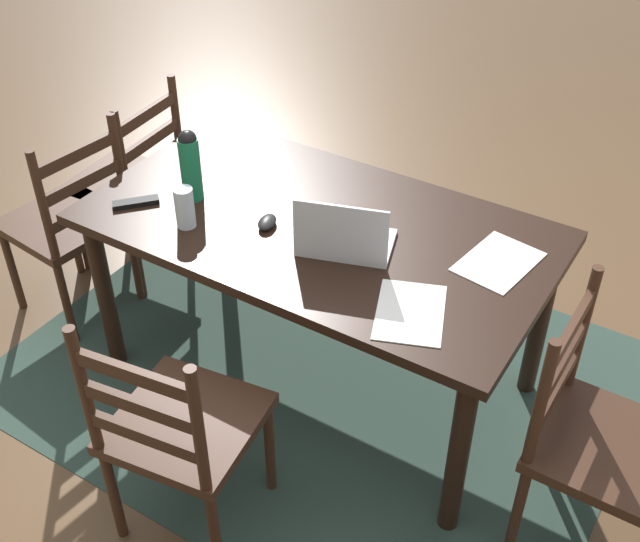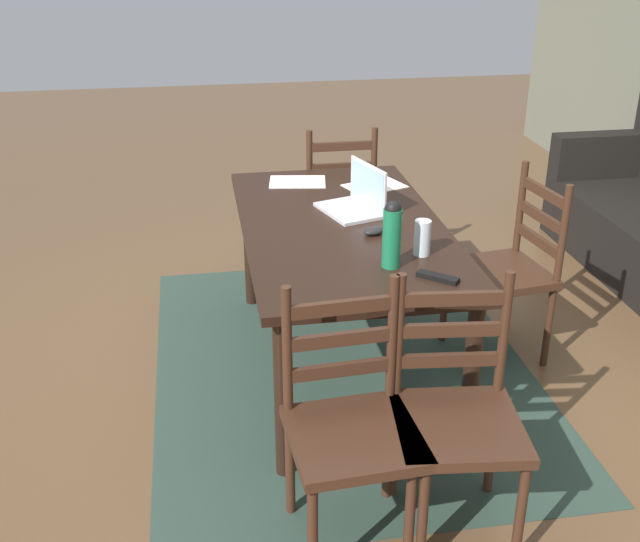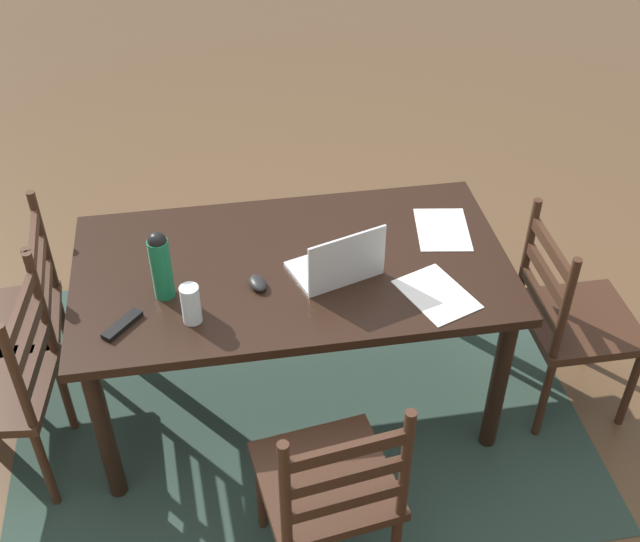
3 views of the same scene
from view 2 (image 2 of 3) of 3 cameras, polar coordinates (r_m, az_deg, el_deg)
name	(u,v)px [view 2 (image 2 of 3)]	position (r m, az deg, el deg)	size (l,w,h in m)	color
ground_plane	(341,365)	(3.97, 1.54, -6.86)	(14.00, 14.00, 0.00)	brown
area_rug	(341,365)	(3.97, 1.54, -6.82)	(2.41, 1.83, 0.01)	#2D4238
dining_table	(343,242)	(3.66, 1.66, 2.09)	(1.69, 0.92, 0.76)	black
chair_far_head	(507,270)	(3.99, 13.45, 0.07)	(0.50, 0.50, 0.95)	#3D2316
chair_left_far	(337,201)	(4.81, 1.22, 5.14)	(0.44, 0.44, 0.95)	#3D2316
chair_right_far	(456,417)	(2.85, 9.86, -10.42)	(0.49, 0.49, 0.95)	#3D2316
chair_right_near	(351,428)	(2.76, 2.29, -11.31)	(0.47, 0.47, 0.95)	#3D2316
laptop	(357,199)	(3.78, 2.72, 5.23)	(0.37, 0.31, 0.23)	silver
water_bottle	(392,233)	(3.15, 5.26, 2.77)	(0.08, 0.08, 0.28)	#197247
drinking_glass	(422,238)	(3.31, 7.45, 2.41)	(0.07, 0.07, 0.15)	silver
computer_mouse	(374,231)	(3.51, 3.94, 2.91)	(0.06, 0.10, 0.03)	black
tv_remote	(438,277)	(3.12, 8.56, -0.45)	(0.04, 0.17, 0.02)	black
paper_stack_left	(375,186)	(4.15, 4.00, 6.19)	(0.21, 0.30, 0.00)	white
paper_stack_right	(297,182)	(4.21, -1.65, 6.51)	(0.21, 0.30, 0.00)	white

